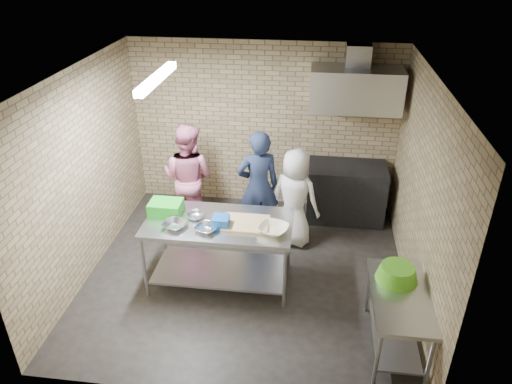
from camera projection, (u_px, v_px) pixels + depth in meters
floor at (247, 272)px, 6.54m from camera, size 4.20×4.20×0.00m
ceiling at (245, 76)px, 5.24m from camera, size 4.20×4.20×0.00m
back_wall at (264, 127)px, 7.63m from camera, size 4.20×0.06×2.70m
front_wall at (212, 292)px, 4.15m from camera, size 4.20×0.06×2.70m
left_wall at (83, 175)px, 6.12m from camera, size 0.06×4.00×2.70m
right_wall at (422, 195)px, 5.66m from camera, size 0.06×4.00×2.70m
prep_table at (220, 252)px, 6.17m from camera, size 1.84×0.92×0.92m
side_counter at (396, 321)px, 5.20m from camera, size 0.60×1.20×0.75m
stove at (346, 192)px, 7.61m from camera, size 1.20×0.70×0.90m
range_hood at (356, 89)px, 6.86m from camera, size 1.30×0.60×0.60m
hood_duct at (358, 55)px, 6.77m from camera, size 0.35×0.30×0.30m
wall_shelf at (374, 98)px, 7.08m from camera, size 0.80×0.20×0.04m
fluorescent_fixture at (157, 78)px, 5.38m from camera, size 0.10×1.25×0.08m
green_crate at (166, 207)px, 6.10m from camera, size 0.41×0.31×0.16m
blue_tub at (221, 222)px, 5.83m from camera, size 0.20×0.20×0.13m
cutting_board at (246, 223)px, 5.89m from camera, size 0.56×0.43×0.03m
mixing_bowl_a at (175, 225)px, 5.82m from camera, size 0.37×0.37×0.07m
mixing_bowl_b at (196, 216)px, 6.01m from camera, size 0.28×0.28×0.07m
mixing_bowl_c at (207, 228)px, 5.76m from camera, size 0.34×0.34×0.06m
ceramic_bowl at (273, 229)px, 5.73m from camera, size 0.45×0.45×0.09m
green_basin at (397, 273)px, 5.20m from camera, size 0.46×0.46×0.17m
bottle_red at (358, 90)px, 7.05m from camera, size 0.07×0.07×0.18m
bottle_green at (386, 92)px, 7.02m from camera, size 0.06×0.06×0.15m
man_navy at (258, 187)px, 6.90m from camera, size 0.72×0.59×1.71m
woman_pink at (188, 177)px, 7.19m from camera, size 0.95×0.82×1.69m
woman_white at (295, 198)px, 6.85m from camera, size 0.85×0.71×1.48m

